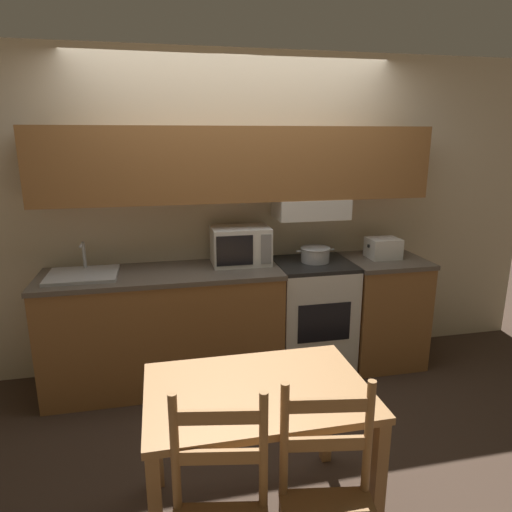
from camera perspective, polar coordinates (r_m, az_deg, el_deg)
The scene contains 10 objects.
ground_plane at distance 4.16m, azimuth -2.31°, elevation -12.46°, with size 16.00×16.00×0.00m, color #3D2D23.
wall_back at distance 3.67m, azimuth -2.17°, elevation 7.77°, with size 5.42×0.38×2.55m.
lower_counter_main at distance 3.65m, azimuth -11.33°, elevation -8.84°, with size 1.80×0.61×0.92m.
lower_counter_right_stub at distance 4.08m, azimuth 15.40°, elevation -6.50°, with size 0.63×0.61×0.92m.
stove_range at distance 3.86m, azimuth 7.02°, elevation -7.36°, with size 0.61×0.57×0.92m.
cooking_pot at distance 3.71m, azimuth 7.41°, elevation 0.25°, with size 0.32×0.24×0.12m.
microwave at distance 3.61m, azimuth -1.95°, elevation 1.31°, with size 0.45×0.32×0.30m.
toaster at distance 3.94m, azimuth 15.61°, elevation 0.99°, with size 0.27×0.21×0.17m.
sink_basin at distance 3.54m, azimuth -20.87°, elevation -2.16°, with size 0.49×0.41×0.23m.
dining_table at distance 2.33m, azimuth 0.13°, elevation -18.42°, with size 1.07×0.72×0.74m.
Camera 1 is at (-0.62, -3.65, 1.91)m, focal length 32.00 mm.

